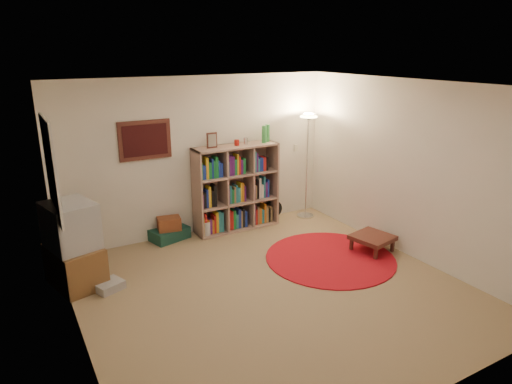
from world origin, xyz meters
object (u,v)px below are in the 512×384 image
(bookshelf, at_px, (235,189))
(side_table, at_px, (372,238))
(floor_lamp, at_px, (308,131))
(tv_stand, at_px, (73,246))
(suitcase, at_px, (169,234))
(floor_fan, at_px, (273,210))

(bookshelf, xyz_separation_m, side_table, (1.35, -1.81, -0.48))
(side_table, bearing_deg, bookshelf, 126.79)
(bookshelf, bearing_deg, floor_lamp, -5.50)
(bookshelf, relative_size, floor_lamp, 0.91)
(tv_stand, height_order, suitcase, tv_stand)
(floor_lamp, distance_m, side_table, 2.15)
(floor_fan, xyz_separation_m, tv_stand, (-3.38, -0.73, 0.35))
(floor_fan, bearing_deg, bookshelf, -169.08)
(floor_lamp, bearing_deg, suitcase, 174.85)
(floor_lamp, distance_m, suitcase, 2.87)
(bookshelf, distance_m, tv_stand, 2.72)
(bookshelf, bearing_deg, tv_stand, -165.23)
(floor_fan, distance_m, tv_stand, 3.48)
(tv_stand, xyz_separation_m, side_table, (3.98, -1.10, -0.32))
(tv_stand, bearing_deg, floor_lamp, -6.50)
(floor_lamp, xyz_separation_m, tv_stand, (-3.97, -0.58, -1.01))
(floor_fan, distance_m, suitcase, 1.88)
(bookshelf, height_order, suitcase, bookshelf)
(floor_lamp, height_order, suitcase, floor_lamp)
(bookshelf, bearing_deg, suitcase, 174.73)
(suitcase, bearing_deg, tv_stand, -167.04)
(bookshelf, relative_size, suitcase, 2.62)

